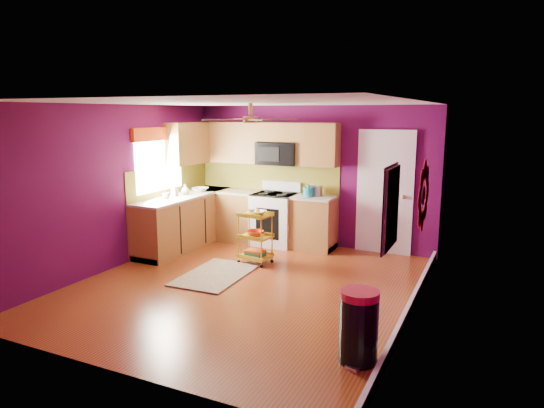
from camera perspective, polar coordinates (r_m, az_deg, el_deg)
The scene contains 18 objects.
ground at distance 6.83m, azimuth -3.15°, elevation -9.65°, with size 5.00×5.00×0.00m, color maroon.
room_envelope at distance 6.43m, azimuth -3.09°, elevation 4.07°, with size 4.54×5.04×2.52m.
lower_cabinets at distance 8.86m, azimuth -5.27°, elevation -1.98°, with size 2.81×2.31×0.94m.
electric_range at distance 8.80m, azimuth 0.38°, elevation -1.70°, with size 0.76×0.66×1.13m.
upper_cabinetry at distance 8.92m, azimuth -3.68°, elevation 7.00°, with size 2.80×2.30×1.26m.
left_window at distance 8.53m, azimuth -13.14°, elevation 6.15°, with size 0.08×1.35×1.08m.
panel_door at distance 8.38m, azimuth 13.13°, elevation 1.16°, with size 0.95×0.11×2.15m.
right_wall_art at distance 5.43m, azimuth 16.04°, elevation 0.42°, with size 0.04×2.74×1.04m.
ceiling_fan at distance 6.58m, azimuth -2.52°, elevation 9.97°, with size 1.01×1.01×0.26m.
shag_rug at distance 7.30m, azimuth -6.64°, elevation -8.26°, with size 0.84×1.37×0.02m, color #311E10.
rolling_cart at distance 7.70m, azimuth -1.95°, elevation -3.69°, with size 0.53×0.42×0.89m.
trash_can at distance 4.86m, azimuth 10.16°, elevation -13.99°, with size 0.46×0.46×0.72m.
teal_kettle at distance 8.41m, azimuth 4.30°, elevation 1.44°, with size 0.18×0.18×0.21m.
toaster at distance 8.51m, azimuth 5.11°, elevation 1.58°, with size 0.22×0.15×0.18m, color beige.
soap_bottle_a at distance 8.61m, azimuth -11.40°, elevation 1.61°, with size 0.09×0.10×0.21m, color #EA3F72.
soap_bottle_b at distance 8.75m, azimuth -10.17°, elevation 1.71°, with size 0.14×0.14×0.18m, color white.
counter_dish at distance 9.05m, azimuth -8.46°, elevation 1.71°, with size 0.29×0.29×0.07m, color white.
counter_cup at distance 8.39m, azimuth -12.35°, elevation 0.96°, with size 0.12×0.12×0.10m, color white.
Camera 1 is at (3.06, -5.63, 2.38)m, focal length 32.00 mm.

